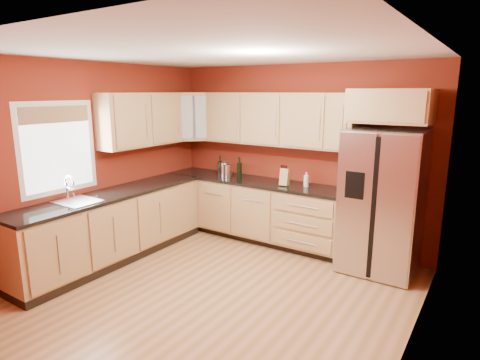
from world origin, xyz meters
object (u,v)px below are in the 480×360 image
(knife_block, at_px, (285,177))
(soap_dispenser, at_px, (306,179))
(canister_left, at_px, (224,169))
(wine_bottle_a, at_px, (239,168))
(refrigerator, at_px, (382,202))

(knife_block, height_order, soap_dispenser, knife_block)
(canister_left, height_order, wine_bottle_a, wine_bottle_a)
(refrigerator, height_order, knife_block, refrigerator)
(wine_bottle_a, height_order, knife_block, wine_bottle_a)
(knife_block, distance_m, soap_dispenser, 0.30)
(canister_left, height_order, knife_block, knife_block)
(knife_block, relative_size, soap_dispenser, 1.19)
(soap_dispenser, bearing_deg, wine_bottle_a, -174.60)
(refrigerator, height_order, wine_bottle_a, refrigerator)
(canister_left, xyz_separation_m, soap_dispenser, (1.36, 0.05, -0.01))
(wine_bottle_a, bearing_deg, soap_dispenser, 5.40)
(refrigerator, xyz_separation_m, canister_left, (-2.43, 0.07, 0.14))
(canister_left, bearing_deg, wine_bottle_a, -9.54)
(refrigerator, height_order, soap_dispenser, refrigerator)
(refrigerator, distance_m, knife_block, 1.36)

